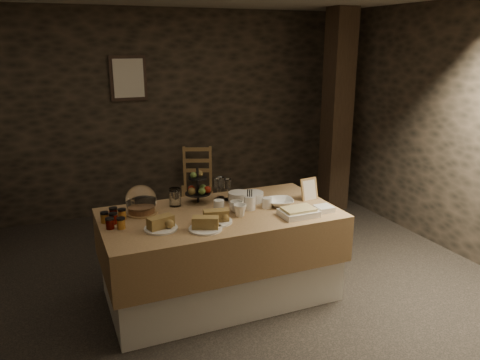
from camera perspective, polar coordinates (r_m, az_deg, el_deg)
name	(u,v)px	position (r m, az deg, el deg)	size (l,w,h in m)	color
ground_plane	(208,297)	(4.29, -3.93, -14.03)	(5.50, 5.00, 0.01)	black
room_shell	(204,122)	(3.75, -4.39, 7.02)	(5.52, 5.02, 2.60)	black
buffet_table	(220,248)	(4.11, -2.39, -8.34)	(1.98, 1.05, 0.79)	silver
chair	(196,184)	(6.20, -5.41, -0.47)	(0.51, 0.50, 0.67)	olive
timber_column	(337,113)	(6.26, 11.75, 8.06)	(0.30, 0.30, 2.60)	black
framed_picture	(128,78)	(6.08, -13.45, 11.99)	(0.45, 0.04, 0.55)	#31221A
plate_stack_a	(239,198)	(4.19, -0.14, -2.15)	(0.19, 0.19, 0.10)	white
plate_stack_b	(252,197)	(4.24, 1.52, -2.04)	(0.20, 0.20, 0.09)	white
cutlery_holder	(250,203)	(4.03, 1.18, -2.79)	(0.10, 0.10, 0.12)	white
cup_a	(236,207)	(3.97, -0.44, -3.27)	(0.12, 0.12, 0.10)	white
cup_b	(240,210)	(3.88, -0.03, -3.72)	(0.11, 0.11, 0.10)	white
mug_c	(219,205)	(4.00, -2.59, -3.12)	(0.09, 0.09, 0.10)	white
mug_d	(267,203)	(4.08, 3.32, -2.80)	(0.08, 0.08, 0.09)	white
bowl	(280,202)	(4.15, 4.89, -2.72)	(0.23, 0.23, 0.06)	white
cake_dome	(141,202)	(4.00, -11.97, -2.62)	(0.26, 0.26, 0.26)	olive
fruit_stand	(199,189)	(4.20, -5.08, -1.09)	(0.23, 0.23, 0.32)	black
bread_platter_left	(161,225)	(3.66, -9.64, -5.38)	(0.26, 0.26, 0.11)	white
bread_platter_center	(205,225)	(3.61, -4.25, -5.48)	(0.26, 0.26, 0.11)	white
bread_platter_right	(216,218)	(3.75, -2.93, -4.61)	(0.26, 0.26, 0.11)	white
jam_jars	(114,219)	(3.86, -15.09, -4.60)	(0.20, 0.32, 0.07)	#4D0802
tart_dish	(298,212)	(3.92, 7.14, -3.90)	(0.30, 0.22, 0.07)	white
square_dish	(324,209)	(4.06, 10.20, -3.45)	(0.14, 0.14, 0.04)	white
menu_frame	(309,190)	(4.32, 8.44, -1.20)	(0.17, 0.02, 0.22)	olive
storage_jar_a	(175,197)	(4.15, -7.92, -2.08)	(0.10, 0.10, 0.16)	white
storage_jar_b	(174,198)	(4.15, -7.99, -2.22)	(0.09, 0.09, 0.14)	white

